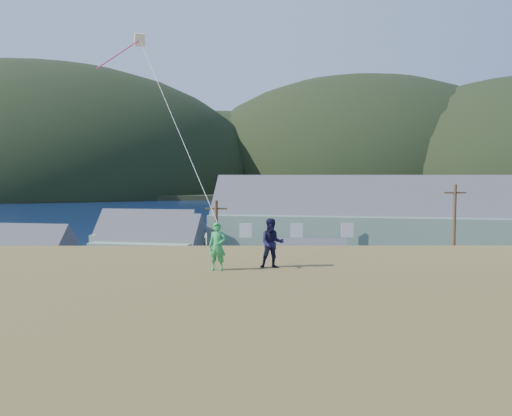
{
  "coord_description": "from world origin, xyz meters",
  "views": [
    {
      "loc": [
        0.63,
        -34.42,
        10.31
      ],
      "look_at": [
        0.78,
        -11.39,
        8.8
      ],
      "focal_mm": 35.0,
      "sensor_mm": 36.0,
      "label": 1
    }
  ],
  "objects": [
    {
      "name": "shed_white",
      "position": [
        5.57,
        9.57,
        2.15
      ],
      "size": [
        7.16,
        4.9,
        5.54
      ],
      "rotation": [
        0.0,
        0.0,
        -0.04
      ],
      "color": "silver",
      "rests_on": "waterfront_lot"
    },
    {
      "name": "kite_flyer_green",
      "position": [
        -0.53,
        -18.24,
        7.99
      ],
      "size": [
        0.63,
        0.47,
        1.58
      ],
      "primitive_type": "imported",
      "rotation": [
        0.0,
        0.0,
        -0.17
      ],
      "color": "green",
      "rests_on": "hillside"
    },
    {
      "name": "shed_teal",
      "position": [
        -20.21,
        8.83,
        2.72
      ],
      "size": [
        10.17,
        7.92,
        7.32
      ],
      "rotation": [
        0.0,
        0.0,
        -0.16
      ],
      "color": "#31746A",
      "rests_on": "waterfront_lot"
    },
    {
      "name": "kite_flyer_navy",
      "position": [
        1.27,
        -17.84,
        8.03
      ],
      "size": [
        0.84,
        0.67,
        1.67
      ],
      "primitive_type": "imported",
      "rotation": [
        0.0,
        0.0,
        0.05
      ],
      "color": "black",
      "rests_on": "hillside"
    },
    {
      "name": "grass_strip",
      "position": [
        0.0,
        -2.0,
        0.05
      ],
      "size": [
        110.0,
        8.0,
        0.1
      ],
      "primitive_type": "cube",
      "color": "#4C3D19",
      "rests_on": "ground"
    },
    {
      "name": "shed_palegreen_near",
      "position": [
        -9.99,
        16.2,
        2.89
      ],
      "size": [
        11.6,
        8.5,
        7.7
      ],
      "rotation": [
        0.0,
        0.0,
        -0.19
      ],
      "color": "gray",
      "rests_on": "waterfront_lot"
    },
    {
      "name": "parked_cars",
      "position": [
        -9.84,
        21.38,
        0.82
      ],
      "size": [
        19.61,
        13.12,
        1.47
      ],
      "color": "silver",
      "rests_on": "waterfront_lot"
    },
    {
      "name": "ground",
      "position": [
        0.0,
        0.0,
        0.0
      ],
      "size": [
        900.0,
        900.0,
        0.0
      ],
      "primitive_type": "plane",
      "color": "#0A1638",
      "rests_on": "ground"
    },
    {
      "name": "shed_palegreen_far",
      "position": [
        -11.9,
        23.56,
        2.92
      ],
      "size": [
        12.23,
        8.14,
        7.66
      ],
      "rotation": [
        0.0,
        0.0,
        -0.16
      ],
      "color": "slate",
      "rests_on": "waterfront_lot"
    },
    {
      "name": "waterfront_lot",
      "position": [
        0.0,
        17.0,
        0.06
      ],
      "size": [
        72.0,
        36.0,
        0.12
      ],
      "primitive_type": "cube",
      "color": "#28282B",
      "rests_on": "ground"
    },
    {
      "name": "wharf",
      "position": [
        -6.0,
        40.0,
        0.45
      ],
      "size": [
        26.0,
        14.0,
        0.9
      ],
      "primitive_type": "cube",
      "color": "gray",
      "rests_on": "ground"
    },
    {
      "name": "utility_poles",
      "position": [
        -1.45,
        1.5,
        4.56
      ],
      "size": [
        34.82,
        0.24,
        9.54
      ],
      "color": "#47331E",
      "rests_on": "waterfront_lot"
    },
    {
      "name": "lodge",
      "position": [
        13.91,
        19.25,
        4.8
      ],
      "size": [
        36.66,
        16.07,
        12.48
      ],
      "rotation": [
        0.0,
        0.0,
        -0.18
      ],
      "color": "slate",
      "rests_on": "waterfront_lot"
    },
    {
      "name": "kite_rig",
      "position": [
        -4.53,
        -11.62,
        16.17
      ],
      "size": [
        2.63,
        3.75,
        11.09
      ],
      "color": "#FDE8C0",
      "rests_on": "ground"
    },
    {
      "name": "far_hills",
      "position": [
        35.59,
        279.38,
        2.0
      ],
      "size": [
        760.0,
        265.0,
        143.0
      ],
      "color": "black",
      "rests_on": "ground"
    },
    {
      "name": "far_shore",
      "position": [
        0.0,
        330.0,
        1.0
      ],
      "size": [
        900.0,
        320.0,
        2.0
      ],
      "primitive_type": "cube",
      "color": "black",
      "rests_on": "ground"
    }
  ]
}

